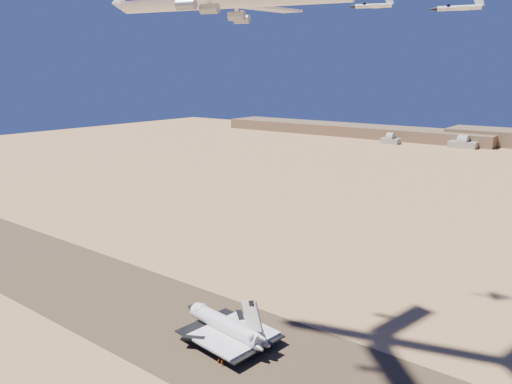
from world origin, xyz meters
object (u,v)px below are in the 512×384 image
Objects in this scene: crew_b at (219,360)px; crew_c at (228,354)px; shuttle at (225,326)px; crew_a at (222,364)px; chase_jet_d at (372,6)px; chase_jet_e at (458,8)px.

crew_c is (-0.18, 4.27, -0.10)m from crew_b.
shuttle reaches higher than crew_a.
shuttle reaches higher than crew_b.
shuttle is 114.07m from chase_jet_d.
crew_a is 0.11× the size of chase_jet_e.
chase_jet_d is at bearing -75.36° from crew_c.
crew_c is at bearing -11.85° from crew_b.
crew_c is at bearing 19.07° from crew_a.
chase_jet_e is (45.19, 58.01, 96.57)m from shuttle.
crew_a is at bearing -46.54° from shuttle.
shuttle is 20.80× the size of crew_a.
chase_jet_e is (38.20, 68.95, 100.37)m from crew_b.
crew_a is 122.10m from chase_jet_d.
shuttle is 2.32× the size of chase_jet_e.
crew_b reaches higher than crew_a.
crew_c is at bearing -136.83° from chase_jet_e.
shuttle reaches higher than crew_c.
crew_b is at bearing -51.03° from shuttle.
chase_jet_e reaches higher than crew_a.
chase_jet_e is at bearing -43.29° from crew_b.
shuttle is at bearing 18.26° from crew_b.
crew_a is at bearing 137.58° from crew_c.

